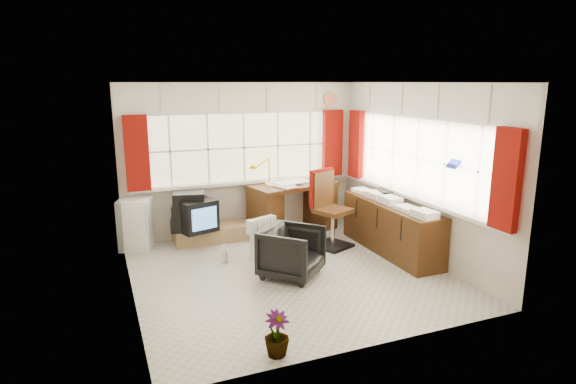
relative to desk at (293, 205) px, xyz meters
name	(u,v)px	position (x,y,z in m)	size (l,w,h in m)	color
ground	(289,273)	(-0.75, -1.68, -0.46)	(4.00, 4.00, 0.00)	beige
room_walls	(289,163)	(-0.75, -1.68, 1.04)	(4.00, 4.00, 4.00)	beige
window_back	(245,178)	(-0.75, 0.26, 0.48)	(3.70, 0.12, 3.60)	#FCF0C7
window_right	(413,192)	(1.19, -1.68, 0.48)	(0.12, 3.70, 3.60)	#FCF0C7
curtains	(322,153)	(0.17, -0.76, 0.99)	(3.83, 3.83, 1.15)	#870708
overhead_cabinets	(325,99)	(0.23, -0.70, 1.79)	(3.98, 3.98, 0.48)	silver
desk	(293,205)	(0.00, 0.00, 0.00)	(1.57, 1.02, 0.88)	#482611
desk_lamp	(269,166)	(-0.42, 0.01, 0.70)	(0.20, 0.18, 0.47)	yellow
task_chair	(327,206)	(0.22, -0.84, 0.17)	(0.66, 0.68, 1.20)	black
office_chair	(292,252)	(-0.76, -1.79, -0.13)	(0.71, 0.73, 0.67)	black
radiator	(263,242)	(-0.89, -1.04, -0.21)	(0.44, 0.31, 0.62)	white
credenza	(391,226)	(0.97, -1.48, -0.07)	(0.50, 2.00, 0.85)	#482611
file_tray	(388,194)	(1.15, -1.11, 0.34)	(0.26, 0.34, 0.11)	black
tv_bench	(218,232)	(-1.30, 0.04, -0.34)	(1.40, 0.50, 0.25)	#9D764E
crt_tv	(196,215)	(-1.67, -0.12, 0.03)	(0.66, 0.63, 0.49)	black
hifi_stack	(189,213)	(-1.76, -0.06, 0.07)	(0.64, 0.48, 0.60)	black
mini_fridge	(136,224)	(-2.55, 0.12, -0.07)	(0.58, 0.58, 0.78)	white
spray_bottle_a	(224,253)	(-1.46, -0.97, -0.33)	(0.10, 0.10, 0.26)	silver
spray_bottle_b	(245,232)	(-0.85, -0.01, -0.37)	(0.09, 0.09, 0.20)	#85C6C4
flower_vase	(277,334)	(-1.61, -3.48, -0.25)	(0.24, 0.24, 0.43)	black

